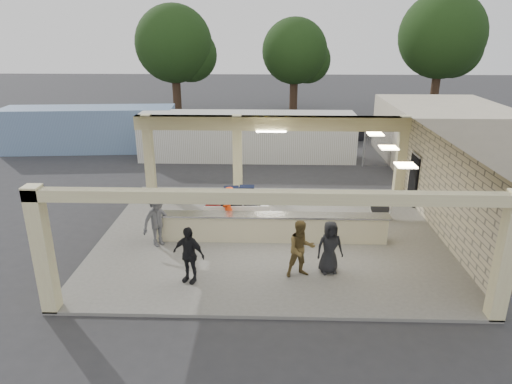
{
  "coord_description": "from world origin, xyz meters",
  "views": [
    {
      "loc": [
        -0.05,
        -15.0,
        7.16
      ],
      "look_at": [
        -0.55,
        1.0,
        1.35
      ],
      "focal_mm": 32.0,
      "sensor_mm": 36.0,
      "label": 1
    }
  ],
  "objects_px": {
    "luggage_cart": "(235,203)",
    "car_white_b": "(483,134)",
    "container_white": "(247,136)",
    "car_dark": "(342,129)",
    "baggage_counter": "(270,227)",
    "passenger_c": "(158,220)",
    "passenger_b": "(189,254)",
    "container_blue": "(90,129)",
    "drum_fan": "(381,207)",
    "car_white_a": "(411,135)",
    "passenger_a": "(301,249)",
    "baggage_handler": "(228,209)",
    "passenger_d": "(330,247)"
  },
  "relations": [
    {
      "from": "container_white",
      "to": "car_white_a",
      "type": "bearing_deg",
      "value": 18.62
    },
    {
      "from": "baggage_counter",
      "to": "passenger_a",
      "type": "relative_size",
      "value": 4.62
    },
    {
      "from": "container_white",
      "to": "container_blue",
      "type": "distance_m",
      "value": 9.75
    },
    {
      "from": "luggage_cart",
      "to": "car_dark",
      "type": "relative_size",
      "value": 0.61
    },
    {
      "from": "car_dark",
      "to": "passenger_b",
      "type": "bearing_deg",
      "value": 158.03
    },
    {
      "from": "drum_fan",
      "to": "car_white_a",
      "type": "distance_m",
      "value": 13.21
    },
    {
      "from": "baggage_handler",
      "to": "passenger_a",
      "type": "relative_size",
      "value": 0.95
    },
    {
      "from": "passenger_b",
      "to": "car_dark",
      "type": "xyz_separation_m",
      "value": [
        7.16,
        18.82,
        -0.28
      ]
    },
    {
      "from": "car_white_b",
      "to": "car_dark",
      "type": "relative_size",
      "value": 1.23
    },
    {
      "from": "luggage_cart",
      "to": "drum_fan",
      "type": "height_order",
      "value": "luggage_cart"
    },
    {
      "from": "car_dark",
      "to": "car_white_a",
      "type": "bearing_deg",
      "value": -112.87
    },
    {
      "from": "baggage_handler",
      "to": "container_blue",
      "type": "relative_size",
      "value": 0.17
    },
    {
      "from": "passenger_b",
      "to": "baggage_counter",
      "type": "bearing_deg",
      "value": 70.98
    },
    {
      "from": "passenger_a",
      "to": "passenger_b",
      "type": "relative_size",
      "value": 1.03
    },
    {
      "from": "baggage_counter",
      "to": "drum_fan",
      "type": "height_order",
      "value": "baggage_counter"
    },
    {
      "from": "car_dark",
      "to": "container_blue",
      "type": "bearing_deg",
      "value": 101.65
    },
    {
      "from": "car_white_b",
      "to": "container_white",
      "type": "height_order",
      "value": "container_white"
    },
    {
      "from": "passenger_d",
      "to": "container_white",
      "type": "distance_m",
      "value": 13.39
    },
    {
      "from": "car_dark",
      "to": "container_white",
      "type": "xyz_separation_m",
      "value": [
        -6.13,
        -5.14,
        0.63
      ]
    },
    {
      "from": "car_dark",
      "to": "container_white",
      "type": "height_order",
      "value": "container_white"
    },
    {
      "from": "passenger_a",
      "to": "passenger_b",
      "type": "height_order",
      "value": "passenger_a"
    },
    {
      "from": "baggage_counter",
      "to": "passenger_c",
      "type": "bearing_deg",
      "value": -172.52
    },
    {
      "from": "passenger_a",
      "to": "car_white_a",
      "type": "relative_size",
      "value": 0.4
    },
    {
      "from": "car_white_b",
      "to": "baggage_handler",
      "type": "bearing_deg",
      "value": 146.28
    },
    {
      "from": "baggage_counter",
      "to": "car_white_b",
      "type": "relative_size",
      "value": 1.64
    },
    {
      "from": "luggage_cart",
      "to": "container_blue",
      "type": "bearing_deg",
      "value": 128.4
    },
    {
      "from": "car_white_b",
      "to": "car_dark",
      "type": "distance_m",
      "value": 8.78
    },
    {
      "from": "passenger_c",
      "to": "car_white_b",
      "type": "distance_m",
      "value": 22.65
    },
    {
      "from": "car_white_b",
      "to": "passenger_b",
      "type": "bearing_deg",
      "value": 151.5
    },
    {
      "from": "luggage_cart",
      "to": "container_white",
      "type": "distance_m",
      "value": 9.3
    },
    {
      "from": "baggage_handler",
      "to": "passenger_c",
      "type": "bearing_deg",
      "value": -54.68
    },
    {
      "from": "drum_fan",
      "to": "passenger_c",
      "type": "distance_m",
      "value": 8.48
    },
    {
      "from": "baggage_counter",
      "to": "drum_fan",
      "type": "distance_m",
      "value": 4.73
    },
    {
      "from": "baggage_counter",
      "to": "passenger_c",
      "type": "relative_size",
      "value": 4.39
    },
    {
      "from": "luggage_cart",
      "to": "car_white_b",
      "type": "relative_size",
      "value": 0.5
    },
    {
      "from": "drum_fan",
      "to": "container_white",
      "type": "relative_size",
      "value": 0.08
    },
    {
      "from": "container_blue",
      "to": "passenger_c",
      "type": "bearing_deg",
      "value": -65.94
    },
    {
      "from": "passenger_b",
      "to": "car_dark",
      "type": "height_order",
      "value": "passenger_b"
    },
    {
      "from": "baggage_handler",
      "to": "container_blue",
      "type": "height_order",
      "value": "container_blue"
    },
    {
      "from": "passenger_d",
      "to": "passenger_c",
      "type": "bearing_deg",
      "value": 151.69
    },
    {
      "from": "container_white",
      "to": "container_blue",
      "type": "height_order",
      "value": "container_blue"
    },
    {
      "from": "passenger_a",
      "to": "passenger_c",
      "type": "relative_size",
      "value": 0.95
    },
    {
      "from": "drum_fan",
      "to": "car_white_b",
      "type": "relative_size",
      "value": 0.18
    },
    {
      "from": "passenger_c",
      "to": "car_white_a",
      "type": "distance_m",
      "value": 19.6
    },
    {
      "from": "container_white",
      "to": "container_blue",
      "type": "bearing_deg",
      "value": 170.76
    },
    {
      "from": "passenger_b",
      "to": "car_white_b",
      "type": "relative_size",
      "value": 0.35
    },
    {
      "from": "passenger_d",
      "to": "passenger_a",
      "type": "bearing_deg",
      "value": -174.97
    },
    {
      "from": "luggage_cart",
      "to": "car_white_b",
      "type": "xyz_separation_m",
      "value": [
        14.73,
        12.65,
        -0.06
      ]
    },
    {
      "from": "baggage_handler",
      "to": "car_white_b",
      "type": "distance_m",
      "value": 20.09
    },
    {
      "from": "passenger_a",
      "to": "passenger_c",
      "type": "bearing_deg",
      "value": 141.85
    }
  ]
}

